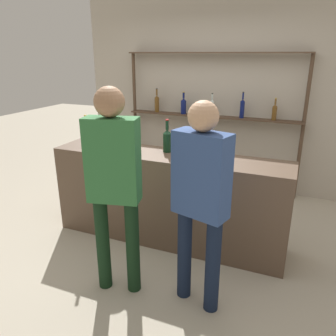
# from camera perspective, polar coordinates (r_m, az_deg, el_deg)

# --- Properties ---
(ground_plane) EXTENTS (16.00, 16.00, 0.00)m
(ground_plane) POSITION_cam_1_polar(r_m,az_deg,el_deg) (3.77, 0.00, -12.08)
(ground_plane) COLOR #B2A893
(bar_counter) EXTENTS (2.50, 0.52, 0.98)m
(bar_counter) POSITION_cam_1_polar(r_m,az_deg,el_deg) (3.53, 0.00, -5.27)
(bar_counter) COLOR brown
(bar_counter) RESTS_ON ground_plane
(back_wall) EXTENTS (4.10, 0.12, 2.80)m
(back_wall) POSITION_cam_1_polar(r_m,az_deg,el_deg) (5.02, 8.28, 12.70)
(back_wall) COLOR #B2A899
(back_wall) RESTS_ON ground_plane
(back_shelf) EXTENTS (2.57, 0.18, 1.98)m
(back_shelf) POSITION_cam_1_polar(r_m,az_deg,el_deg) (4.86, 7.50, 11.61)
(back_shelf) COLOR #4C3828
(back_shelf) RESTS_ON ground_plane
(counter_bottle_0) EXTENTS (0.07, 0.07, 0.36)m
(counter_bottle_0) POSITION_cam_1_polar(r_m,az_deg,el_deg) (3.13, 4.45, 3.73)
(counter_bottle_0) COLOR #0F1956
(counter_bottle_0) RESTS_ON bar_counter
(counter_bottle_1) EXTENTS (0.07, 0.07, 0.31)m
(counter_bottle_1) POSITION_cam_1_polar(r_m,az_deg,el_deg) (3.72, -8.48, 5.77)
(counter_bottle_1) COLOR silver
(counter_bottle_1) RESTS_ON bar_counter
(counter_bottle_2) EXTENTS (0.09, 0.09, 0.35)m
(counter_bottle_2) POSITION_cam_1_polar(r_m,az_deg,el_deg) (3.42, -0.15, 4.92)
(counter_bottle_2) COLOR black
(counter_bottle_2) RESTS_ON bar_counter
(counter_bottle_3) EXTENTS (0.07, 0.07, 0.35)m
(counter_bottle_3) POSITION_cam_1_polar(r_m,az_deg,el_deg) (3.74, -13.95, 5.70)
(counter_bottle_3) COLOR #0F1956
(counter_bottle_3) RESTS_ON bar_counter
(wine_glass) EXTENTS (0.08, 0.08, 0.15)m
(wine_glass) POSITION_cam_1_polar(r_m,az_deg,el_deg) (3.55, -5.82, 5.05)
(wine_glass) COLOR silver
(wine_glass) RESTS_ON bar_counter
(ice_bucket) EXTENTS (0.21, 0.21, 0.22)m
(ice_bucket) POSITION_cam_1_polar(r_m,az_deg,el_deg) (3.56, -9.33, 4.90)
(ice_bucket) COLOR #846647
(ice_bucket) RESTS_ON bar_counter
(cork_jar) EXTENTS (0.14, 0.14, 0.15)m
(cork_jar) POSITION_cam_1_polar(r_m,az_deg,el_deg) (3.39, -6.48, 3.75)
(cork_jar) COLOR silver
(cork_jar) RESTS_ON bar_counter
(customer_center) EXTENTS (0.44, 0.27, 1.74)m
(customer_center) POSITION_cam_1_polar(r_m,az_deg,el_deg) (2.61, -9.43, -1.59)
(customer_center) COLOR black
(customer_center) RESTS_ON ground_plane
(customer_right) EXTENTS (0.45, 0.29, 1.67)m
(customer_right) POSITION_cam_1_polar(r_m,az_deg,el_deg) (2.44, 5.69, -4.32)
(customer_right) COLOR #121C33
(customer_right) RESTS_ON ground_plane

